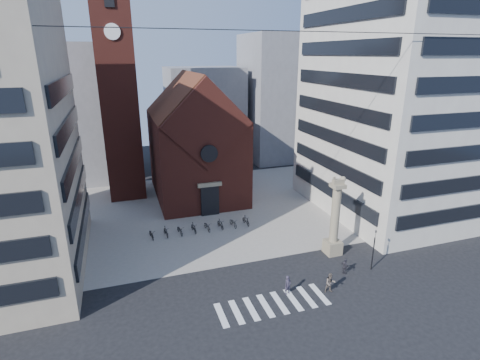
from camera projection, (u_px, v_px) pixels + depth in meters
name	position (u px, v px, depth m)	size (l,w,h in m)	color
ground	(254.00, 286.00, 34.53)	(120.00, 120.00, 0.00)	black
piazza	(207.00, 209.00, 51.62)	(46.00, 30.00, 0.05)	#9D958E
zebra_crossing	(273.00, 304.00, 31.99)	(10.20, 3.20, 0.01)	white
church	(195.00, 143.00, 54.51)	(12.00, 16.65, 18.00)	maroon
campanile	(118.00, 89.00, 51.73)	(5.50, 5.50, 31.20)	maroon
building_right	(401.00, 90.00, 47.33)	(18.00, 22.00, 32.00)	beige
bg_block_left	(56.00, 114.00, 61.08)	(16.00, 14.00, 22.00)	gray
bg_block_mid	(204.00, 114.00, 73.93)	(14.00, 12.00, 18.00)	gray
bg_block_right	(285.00, 98.00, 75.02)	(16.00, 14.00, 24.00)	gray
lion_column	(335.00, 224.00, 39.09)	(1.63, 1.60, 8.68)	gray
traffic_light	(374.00, 249.00, 36.46)	(0.13, 0.16, 4.30)	black
pedestrian_0	(288.00, 285.00, 33.12)	(0.65, 0.43, 1.80)	#2F2A3A
pedestrian_1	(330.00, 283.00, 33.34)	(0.92, 0.72, 1.90)	#5E534B
pedestrian_2	(345.00, 267.00, 36.17)	(0.93, 0.39, 1.59)	#2B2A32
scooter_0	(151.00, 234.00, 43.23)	(0.68, 1.95, 1.03)	black
scooter_1	(166.00, 232.00, 43.70)	(0.54, 1.89, 1.14)	black
scooter_2	(180.00, 230.00, 44.21)	(0.68, 1.95, 1.03)	black
scooter_3	(194.00, 228.00, 44.68)	(0.54, 1.89, 1.14)	black
scooter_4	(207.00, 226.00, 45.19)	(0.68, 1.95, 1.03)	black
scooter_5	(220.00, 224.00, 45.66)	(0.54, 1.89, 1.14)	black
scooter_6	(233.00, 223.00, 46.17)	(0.68, 1.95, 1.03)	black
scooter_7	(246.00, 220.00, 46.64)	(0.54, 1.89, 1.14)	black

